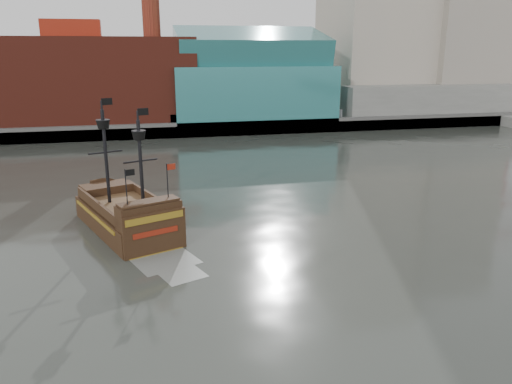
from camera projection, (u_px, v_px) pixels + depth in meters
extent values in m
plane|color=#2A2D28|center=(342.00, 308.00, 30.09)|extent=(400.00, 400.00, 0.00)
cube|color=slate|center=(189.00, 111.00, 115.91)|extent=(220.00, 60.00, 2.00)
cube|color=#4C4C49|center=(205.00, 129.00, 88.22)|extent=(220.00, 1.00, 2.60)
cube|color=maroon|center=(76.00, 81.00, 90.05)|extent=(42.00, 18.00, 15.00)
cube|color=#2D7678|center=(251.00, 92.00, 95.84)|extent=(30.00, 16.00, 10.00)
cube|color=#A89D8B|center=(377.00, 0.00, 106.73)|extent=(20.00, 22.00, 46.00)
cube|color=gray|center=(461.00, 20.00, 108.01)|extent=(18.00, 18.00, 38.00)
cube|color=slate|center=(438.00, 100.00, 100.91)|extent=(40.00, 6.00, 6.00)
cube|color=#2D7678|center=(251.00, 49.00, 93.62)|extent=(28.00, 14.94, 8.78)
cube|color=slate|center=(510.00, 97.00, 122.83)|extent=(4.00, 4.00, 3.00)
cube|color=black|center=(127.00, 223.00, 42.96)|extent=(9.22, 13.32, 2.66)
cube|color=#52371E|center=(125.00, 207.00, 42.54)|extent=(8.29, 11.99, 0.31)
cube|color=black|center=(106.00, 190.00, 46.35)|extent=(4.95, 3.87, 1.02)
cube|color=black|center=(149.00, 215.00, 38.10)|extent=(5.13, 3.29, 1.84)
cube|color=black|center=(155.00, 238.00, 37.80)|extent=(4.78, 2.05, 4.10)
cube|color=olive|center=(155.00, 218.00, 37.23)|extent=(4.33, 1.74, 0.51)
cube|color=maroon|center=(156.00, 233.00, 37.55)|extent=(3.38, 1.37, 0.41)
cylinder|color=black|center=(106.00, 157.00, 42.17)|extent=(0.37, 0.37, 7.99)
cylinder|color=black|center=(141.00, 165.00, 40.51)|extent=(0.37, 0.37, 7.38)
cone|color=black|center=(103.00, 124.00, 41.40)|extent=(1.46, 1.46, 0.72)
cone|color=black|center=(139.00, 135.00, 39.83)|extent=(1.46, 1.46, 0.72)
cube|color=black|center=(107.00, 102.00, 41.14)|extent=(0.87, 0.36, 0.56)
cube|color=black|center=(143.00, 112.00, 39.57)|extent=(0.87, 0.36, 0.56)
cube|color=gray|center=(166.00, 261.00, 36.77)|extent=(5.39, 5.01, 0.02)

